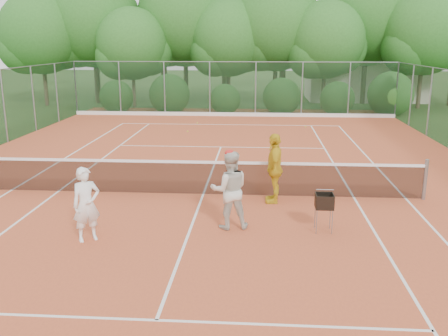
# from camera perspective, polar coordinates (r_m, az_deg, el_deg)

# --- Properties ---
(ground) EXTENTS (120.00, 120.00, 0.00)m
(ground) POSITION_cam_1_polar(r_m,az_deg,el_deg) (13.80, -2.40, -3.15)
(ground) COLOR #284719
(ground) RESTS_ON ground
(clay_court) EXTENTS (18.00, 36.00, 0.02)m
(clay_court) POSITION_cam_1_polar(r_m,az_deg,el_deg) (13.79, -2.40, -3.11)
(clay_court) COLOR #C4542D
(clay_court) RESTS_ON ground
(club_building) EXTENTS (8.00, 5.00, 3.00)m
(club_building) POSITION_cam_1_polar(r_m,az_deg,el_deg) (37.92, 15.67, 9.82)
(club_building) COLOR beige
(club_building) RESTS_ON ground
(tennis_net) EXTENTS (11.97, 0.10, 1.10)m
(tennis_net) POSITION_cam_1_polar(r_m,az_deg,el_deg) (13.65, -2.42, -1.02)
(tennis_net) COLOR gray
(tennis_net) RESTS_ON clay_court
(player_white) EXTENTS (0.70, 0.64, 1.59)m
(player_white) POSITION_cam_1_polar(r_m,az_deg,el_deg) (10.86, -15.46, -4.03)
(player_white) COLOR white
(player_white) RESTS_ON clay_court
(player_center_grp) EXTENTS (0.97, 0.81, 1.81)m
(player_center_grp) POSITION_cam_1_polar(r_m,az_deg,el_deg) (11.14, 0.64, -2.50)
(player_center_grp) COLOR beige
(player_center_grp) RESTS_ON clay_court
(player_yellow) EXTENTS (0.46, 1.08, 1.83)m
(player_yellow) POSITION_cam_1_polar(r_m,az_deg,el_deg) (13.00, 5.78, -0.02)
(player_yellow) COLOR gold
(player_yellow) RESTS_ON clay_court
(ball_hopper) EXTENTS (0.38, 0.38, 0.87)m
(ball_hopper) POSITION_cam_1_polar(r_m,az_deg,el_deg) (11.20, 11.40, -3.82)
(ball_hopper) COLOR gray
(ball_hopper) RESTS_ON clay_court
(stray_ball_a) EXTENTS (0.07, 0.07, 0.07)m
(stray_ball_a) POSITION_cam_1_polar(r_m,az_deg,el_deg) (25.74, -3.08, 5.17)
(stray_ball_a) COLOR #BDCC2F
(stray_ball_a) RESTS_ON clay_court
(stray_ball_b) EXTENTS (0.07, 0.07, 0.07)m
(stray_ball_b) POSITION_cam_1_polar(r_m,az_deg,el_deg) (23.34, -4.17, 4.20)
(stray_ball_b) COLOR #CAE836
(stray_ball_b) RESTS_ON clay_court
(stray_ball_c) EXTENTS (0.07, 0.07, 0.07)m
(stray_ball_c) POSITION_cam_1_polar(r_m,az_deg,el_deg) (24.89, 9.31, 4.69)
(stray_ball_c) COLOR #B0C82E
(stray_ball_c) RESTS_ON clay_court
(court_markings) EXTENTS (11.03, 23.83, 0.01)m
(court_markings) POSITION_cam_1_polar(r_m,az_deg,el_deg) (13.79, -2.40, -3.06)
(court_markings) COLOR white
(court_markings) RESTS_ON clay_court
(fence_back) EXTENTS (18.07, 0.07, 3.00)m
(fence_back) POSITION_cam_1_polar(r_m,az_deg,el_deg) (28.24, 0.99, 9.00)
(fence_back) COLOR #19381E
(fence_back) RESTS_ON clay_court
(tropical_treeline) EXTENTS (32.10, 8.49, 15.03)m
(tropical_treeline) POSITION_cam_1_polar(r_m,az_deg,el_deg) (33.31, 4.08, 15.97)
(tropical_treeline) COLOR brown
(tropical_treeline) RESTS_ON ground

